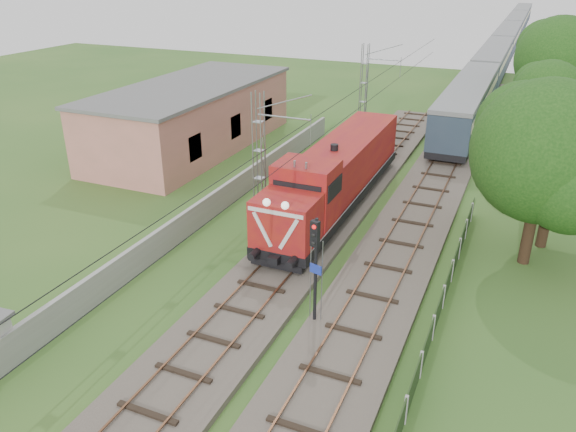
% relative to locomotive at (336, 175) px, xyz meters
% --- Properties ---
extents(ground, '(140.00, 140.00, 0.00)m').
position_rel_locomotive_xyz_m(ground, '(0.00, -16.41, -2.34)').
color(ground, '#2E5A21').
rests_on(ground, ground).
extents(track_main, '(4.20, 70.00, 0.45)m').
position_rel_locomotive_xyz_m(track_main, '(0.00, -9.41, -2.16)').
color(track_main, '#6B6054').
rests_on(track_main, ground).
extents(track_side, '(4.20, 80.00, 0.45)m').
position_rel_locomotive_xyz_m(track_side, '(5.00, 3.59, -2.16)').
color(track_side, '#6B6054').
rests_on(track_side, ground).
extents(catenary, '(3.31, 70.00, 8.00)m').
position_rel_locomotive_xyz_m(catenary, '(-2.95, -4.41, 1.71)').
color(catenary, gray).
rests_on(catenary, ground).
extents(boundary_wall, '(0.25, 40.00, 1.50)m').
position_rel_locomotive_xyz_m(boundary_wall, '(-6.50, -4.41, -1.59)').
color(boundary_wall, '#9E9E99').
rests_on(boundary_wall, ground).
extents(station_building, '(8.40, 20.40, 5.22)m').
position_rel_locomotive_xyz_m(station_building, '(-15.00, 7.59, 0.29)').
color(station_building, tan).
rests_on(station_building, ground).
extents(fence, '(0.12, 32.00, 1.20)m').
position_rel_locomotive_xyz_m(fence, '(8.00, -13.41, -1.74)').
color(fence, black).
rests_on(fence, ground).
extents(locomotive, '(3.16, 18.06, 4.59)m').
position_rel_locomotive_xyz_m(locomotive, '(0.00, 0.00, 0.00)').
color(locomotive, black).
rests_on(locomotive, ground).
extents(coach_rake, '(3.20, 119.61, 3.70)m').
position_rel_locomotive_xyz_m(coach_rake, '(5.00, 70.00, 0.29)').
color(coach_rake, black).
rests_on(coach_rake, ground).
extents(signal_post, '(0.55, 0.43, 5.03)m').
position_rel_locomotive_xyz_m(signal_post, '(3.20, -11.95, 1.12)').
color(signal_post, black).
rests_on(signal_post, ground).
extents(tree_a, '(7.29, 6.94, 9.44)m').
position_rel_locomotive_xyz_m(tree_a, '(11.23, -2.45, 3.55)').
color(tree_a, '#3A2518').
rests_on(tree_a, ground).
extents(tree_b, '(6.56, 6.25, 8.51)m').
position_rel_locomotive_xyz_m(tree_b, '(12.01, -0.12, 2.97)').
color(tree_b, '#3A2518').
rests_on(tree_b, ground).
extents(tree_c, '(5.72, 5.45, 7.42)m').
position_rel_locomotive_xyz_m(tree_c, '(11.35, 17.01, 2.28)').
color(tree_c, '#3A2518').
rests_on(tree_c, ground).
extents(tree_d, '(7.72, 7.35, 10.00)m').
position_rel_locomotive_xyz_m(tree_d, '(11.84, 25.12, 3.90)').
color(tree_d, '#3A2518').
rests_on(tree_d, ground).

